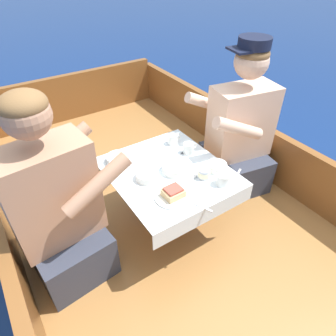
# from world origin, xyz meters

# --- Properties ---
(ground_plane) EXTENTS (60.00, 60.00, 0.00)m
(ground_plane) POSITION_xyz_m (0.00, 0.00, 0.00)
(ground_plane) COLOR navy
(boat_deck) EXTENTS (1.82, 3.62, 0.34)m
(boat_deck) POSITION_xyz_m (0.00, 0.00, 0.17)
(boat_deck) COLOR #9E6B38
(boat_deck) RESTS_ON ground_plane
(gunwale_port) EXTENTS (0.06, 3.62, 0.38)m
(gunwale_port) POSITION_xyz_m (-0.88, 0.00, 0.53)
(gunwale_port) COLOR brown
(gunwale_port) RESTS_ON boat_deck
(gunwale_starboard) EXTENTS (0.06, 3.62, 0.38)m
(gunwale_starboard) POSITION_xyz_m (0.88, 0.00, 0.53)
(gunwale_starboard) COLOR brown
(gunwale_starboard) RESTS_ON boat_deck
(bow_coaming) EXTENTS (1.70, 0.06, 0.44)m
(bow_coaming) POSITION_xyz_m (0.00, 1.78, 0.56)
(bow_coaming) COLOR brown
(bow_coaming) RESTS_ON boat_deck
(cockpit_table) EXTENTS (0.62, 0.70, 0.41)m
(cockpit_table) POSITION_xyz_m (0.00, 0.08, 0.70)
(cockpit_table) COLOR #B2B2B7
(cockpit_table) RESTS_ON boat_deck
(person_port) EXTENTS (0.55, 0.48, 1.01)m
(person_port) POSITION_xyz_m (-0.61, 0.11, 0.74)
(person_port) COLOR #333847
(person_port) RESTS_ON boat_deck
(person_starboard) EXTENTS (0.57, 0.52, 1.02)m
(person_starboard) POSITION_xyz_m (0.61, 0.15, 0.75)
(person_starboard) COLOR #333847
(person_starboard) RESTS_ON boat_deck
(plate_sandwich) EXTENTS (0.19, 0.19, 0.01)m
(plate_sandwich) POSITION_xyz_m (-0.10, -0.12, 0.75)
(plate_sandwich) COLOR silver
(plate_sandwich) RESTS_ON cockpit_table
(plate_bread) EXTENTS (0.21, 0.21, 0.01)m
(plate_bread) POSITION_xyz_m (0.00, 0.27, 0.75)
(plate_bread) COLOR silver
(plate_bread) RESTS_ON cockpit_table
(sandwich) EXTENTS (0.10, 0.09, 0.05)m
(sandwich) POSITION_xyz_m (-0.10, -0.12, 0.78)
(sandwich) COLOR #E0BC7F
(sandwich) RESTS_ON plate_sandwich
(bowl_port_near) EXTENTS (0.11, 0.11, 0.04)m
(bowl_port_near) POSITION_xyz_m (0.24, -0.06, 0.77)
(bowl_port_near) COLOR silver
(bowl_port_near) RESTS_ON cockpit_table
(bowl_starboard_near) EXTENTS (0.14, 0.14, 0.04)m
(bowl_starboard_near) POSITION_xyz_m (0.03, 0.05, 0.77)
(bowl_starboard_near) COLOR silver
(bowl_starboard_near) RESTS_ON cockpit_table
(bowl_center_far) EXTENTS (0.12, 0.12, 0.04)m
(bowl_center_far) POSITION_xyz_m (-0.13, 0.08, 0.77)
(bowl_center_far) COLOR silver
(bowl_center_far) RESTS_ON cockpit_table
(bowl_port_far) EXTENTS (0.14, 0.14, 0.04)m
(bowl_port_far) POSITION_xyz_m (-0.19, 0.31, 0.77)
(bowl_port_far) COLOR silver
(bowl_port_far) RESTS_ON cockpit_table
(coffee_cup_port) EXTENTS (0.09, 0.06, 0.07)m
(coffee_cup_port) POSITION_xyz_m (0.20, 0.16, 0.78)
(coffee_cup_port) COLOR silver
(coffee_cup_port) RESTS_ON cockpit_table
(coffee_cup_starboard) EXTENTS (0.09, 0.06, 0.06)m
(coffee_cup_starboard) POSITION_xyz_m (0.18, 0.29, 0.78)
(coffee_cup_starboard) COLOR silver
(coffee_cup_starboard) RESTS_ON cockpit_table
(coffee_cup_center) EXTENTS (0.10, 0.07, 0.06)m
(coffee_cup_center) POSITION_xyz_m (0.18, -0.18, 0.78)
(coffee_cup_center) COLOR silver
(coffee_cup_center) RESTS_ON cockpit_table
(tin_can) EXTENTS (0.07, 0.07, 0.05)m
(tin_can) POSITION_xyz_m (0.13, -0.08, 0.77)
(tin_can) COLOR silver
(tin_can) RESTS_ON cockpit_table
(utensil_fork_starboard) EXTENTS (0.17, 0.02, 0.00)m
(utensil_fork_starboard) POSITION_xyz_m (0.12, 0.17, 0.75)
(utensil_fork_starboard) COLOR silver
(utensil_fork_starboard) RESTS_ON cockpit_table
(utensil_knife_starboard) EXTENTS (0.16, 0.09, 0.00)m
(utensil_knife_starboard) POSITION_xyz_m (0.27, -0.18, 0.75)
(utensil_knife_starboard) COLOR silver
(utensil_knife_starboard) RESTS_ON cockpit_table
(utensil_spoon_center) EXTENTS (0.16, 0.09, 0.01)m
(utensil_spoon_center) POSITION_xyz_m (0.05, -0.07, 0.75)
(utensil_spoon_center) COLOR silver
(utensil_spoon_center) RESTS_ON cockpit_table
(utensil_knife_port) EXTENTS (0.08, 0.16, 0.00)m
(utensil_knife_port) POSITION_xyz_m (-0.03, -0.23, 0.75)
(utensil_knife_port) COLOR silver
(utensil_knife_port) RESTS_ON cockpit_table
(utensil_spoon_port) EXTENTS (0.13, 0.14, 0.01)m
(utensil_spoon_port) POSITION_xyz_m (-0.23, 0.02, 0.75)
(utensil_spoon_port) COLOR silver
(utensil_spoon_port) RESTS_ON cockpit_table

